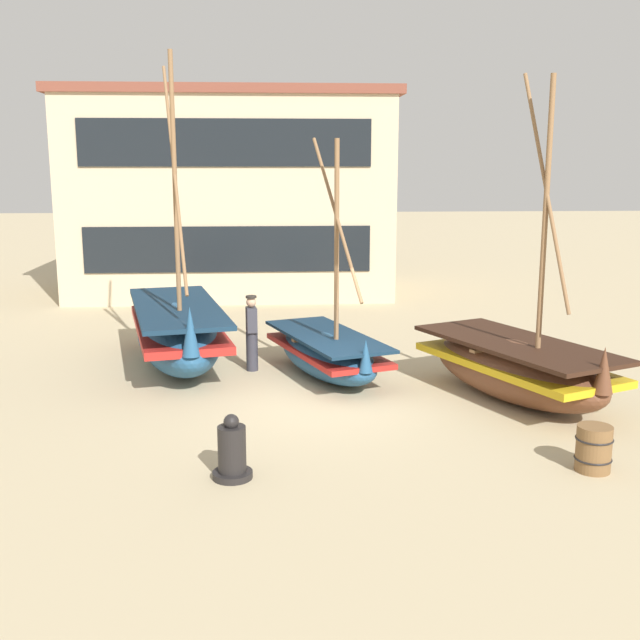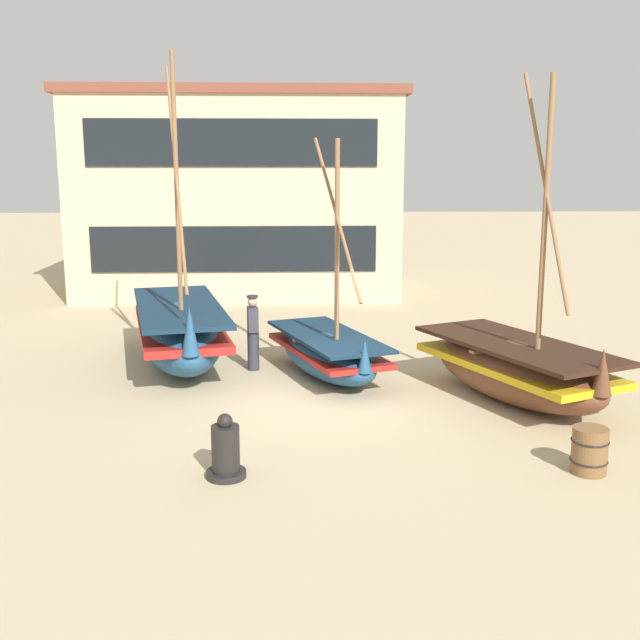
# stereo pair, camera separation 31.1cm
# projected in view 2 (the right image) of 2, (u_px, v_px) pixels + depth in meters

# --- Properties ---
(ground_plane) EXTENTS (120.00, 120.00, 0.00)m
(ground_plane) POSITION_uv_depth(u_px,v_px,m) (322.00, 401.00, 14.84)
(ground_plane) COLOR tan
(fishing_boat_near_left) EXTENTS (3.40, 4.74, 6.12)m
(fishing_boat_near_left) POSITION_uv_depth(u_px,v_px,m) (517.00, 368.00, 14.74)
(fishing_boat_near_left) COLOR brown
(fishing_boat_near_left) RESTS_ON ground
(fishing_boat_centre_large) EXTENTS (2.92, 5.68, 6.79)m
(fishing_boat_centre_large) POSITION_uv_depth(u_px,v_px,m) (180.00, 331.00, 17.41)
(fishing_boat_centre_large) COLOR #23517A
(fishing_boat_centre_large) RESTS_ON ground
(fishing_boat_far_right) EXTENTS (2.65, 4.12, 5.05)m
(fishing_boat_far_right) POSITION_uv_depth(u_px,v_px,m) (328.00, 352.00, 16.49)
(fishing_boat_far_right) COLOR #23517A
(fishing_boat_far_right) RESTS_ON ground
(fisherman_by_hull) EXTENTS (0.27, 0.39, 1.68)m
(fisherman_by_hull) POSITION_uv_depth(u_px,v_px,m) (253.00, 333.00, 16.93)
(fisherman_by_hull) COLOR #33333D
(fisherman_by_hull) RESTS_ON ground
(capstan_winch) EXTENTS (0.59, 0.59, 0.97)m
(capstan_winch) POSITION_uv_depth(u_px,v_px,m) (226.00, 452.00, 11.15)
(capstan_winch) COLOR black
(capstan_winch) RESTS_ON ground
(wooden_barrel) EXTENTS (0.56, 0.56, 0.70)m
(wooden_barrel) POSITION_uv_depth(u_px,v_px,m) (589.00, 451.00, 11.32)
(wooden_barrel) COLOR brown
(wooden_barrel) RESTS_ON ground
(harbor_building_main) EXTENTS (11.30, 5.79, 6.96)m
(harbor_building_main) POSITION_uv_depth(u_px,v_px,m) (239.00, 193.00, 26.98)
(harbor_building_main) COLOR beige
(harbor_building_main) RESTS_ON ground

